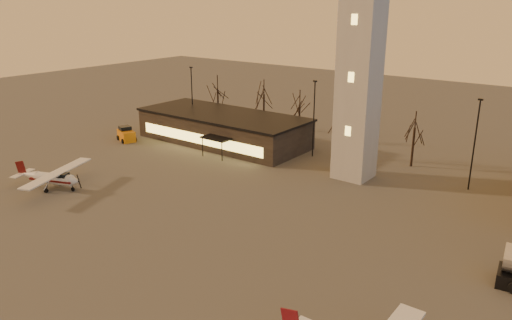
{
  "coord_description": "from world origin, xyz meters",
  "views": [
    {
      "loc": [
        24.49,
        -21.04,
        20.1
      ],
      "look_at": [
        -1.47,
        13.0,
        6.19
      ],
      "focal_mm": 35.0,
      "sensor_mm": 36.0,
      "label": 1
    }
  ],
  "objects_px": {
    "cessna_rear": "(56,181)",
    "service_cart": "(126,135)",
    "control_tower": "(362,35)",
    "terminal": "(223,128)"
  },
  "relations": [
    {
      "from": "control_tower",
      "to": "terminal",
      "type": "distance_m",
      "value": 26.24
    },
    {
      "from": "terminal",
      "to": "service_cart",
      "type": "xyz_separation_m",
      "value": [
        -11.95,
        -8.05,
        -1.35
      ]
    },
    {
      "from": "cessna_rear",
      "to": "terminal",
      "type": "bearing_deg",
      "value": 63.71
    },
    {
      "from": "control_tower",
      "to": "service_cart",
      "type": "height_order",
      "value": "control_tower"
    },
    {
      "from": "terminal",
      "to": "service_cart",
      "type": "bearing_deg",
      "value": -146.03
    },
    {
      "from": "cessna_rear",
      "to": "service_cart",
      "type": "relative_size",
      "value": 2.76
    },
    {
      "from": "cessna_rear",
      "to": "service_cart",
      "type": "height_order",
      "value": "cessna_rear"
    },
    {
      "from": "control_tower",
      "to": "terminal",
      "type": "relative_size",
      "value": 1.28
    },
    {
      "from": "terminal",
      "to": "control_tower",
      "type": "bearing_deg",
      "value": -5.15
    },
    {
      "from": "terminal",
      "to": "service_cart",
      "type": "height_order",
      "value": "terminal"
    }
  ]
}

